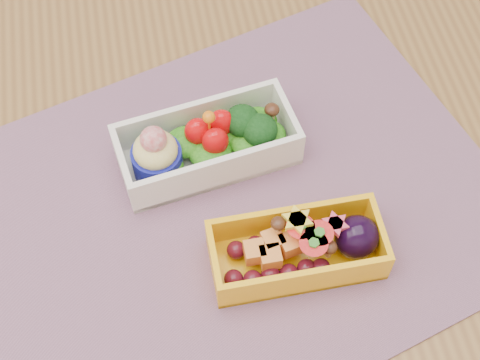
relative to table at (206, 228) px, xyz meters
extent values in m
cube|color=brown|center=(0.00, 0.00, 0.08)|extent=(1.20, 0.80, 0.04)
cube|color=gray|center=(0.03, -0.04, 0.10)|extent=(0.59, 0.51, 0.00)
cube|color=white|center=(0.01, 0.02, 0.12)|extent=(0.18, 0.10, 0.05)
ellipsoid|color=#53B425|center=(0.01, 0.02, 0.12)|extent=(0.17, 0.09, 0.02)
cylinder|color=#14199A|center=(-0.04, 0.01, 0.12)|extent=(0.05, 0.05, 0.03)
sphere|color=red|center=(-0.04, 0.01, 0.16)|extent=(0.03, 0.03, 0.03)
ellipsoid|color=red|center=(0.00, 0.03, 0.14)|extent=(0.03, 0.02, 0.03)
ellipsoid|color=red|center=(0.02, 0.02, 0.14)|extent=(0.03, 0.02, 0.03)
ellipsoid|color=red|center=(0.03, 0.04, 0.14)|extent=(0.03, 0.02, 0.03)
sphere|color=orange|center=(0.01, 0.03, 0.16)|extent=(0.01, 0.01, 0.01)
ellipsoid|color=black|center=(0.05, 0.04, 0.14)|extent=(0.03, 0.03, 0.03)
ellipsoid|color=black|center=(0.06, 0.02, 0.14)|extent=(0.03, 0.03, 0.03)
ellipsoid|color=#3F2111|center=(0.08, 0.04, 0.14)|extent=(0.02, 0.02, 0.01)
cube|color=#FFB30D|center=(0.07, -0.10, 0.12)|extent=(0.15, 0.07, 0.04)
ellipsoid|color=#4D0E1B|center=(0.04, -0.11, 0.12)|extent=(0.08, 0.04, 0.02)
cube|color=orange|center=(0.05, -0.10, 0.13)|extent=(0.04, 0.03, 0.02)
cone|color=red|center=(0.07, -0.09, 0.14)|extent=(0.03, 0.03, 0.03)
cone|color=red|center=(0.09, -0.10, 0.14)|extent=(0.03, 0.03, 0.03)
cone|color=red|center=(0.08, -0.11, 0.14)|extent=(0.03, 0.03, 0.03)
cylinder|color=yellow|center=(0.07, -0.09, 0.15)|extent=(0.03, 0.03, 0.01)
cylinder|color=#E53F5B|center=(0.10, -0.09, 0.15)|extent=(0.03, 0.03, 0.01)
ellipsoid|color=#3F2111|center=(0.06, -0.08, 0.13)|extent=(0.01, 0.01, 0.01)
ellipsoid|color=#3F2111|center=(0.10, -0.11, 0.13)|extent=(0.01, 0.01, 0.01)
ellipsoid|color=black|center=(0.12, -0.10, 0.13)|extent=(0.04, 0.04, 0.04)
camera|label=1|loc=(-0.03, -0.36, 0.69)|focal=53.14mm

